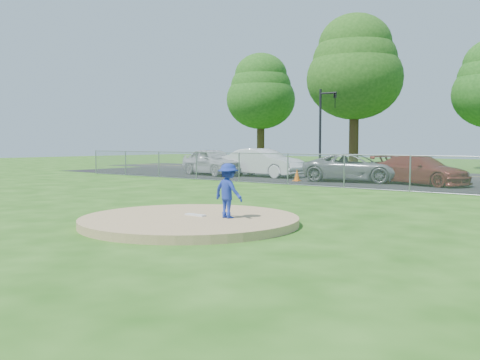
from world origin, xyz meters
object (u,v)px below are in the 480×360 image
object	(u,v)px
tree_left	(355,67)
parked_car_silver	(213,161)
parked_car_darkred	(421,170)
traffic_signal_left	(323,123)
pitcher	(228,191)
traffic_cone	(297,175)
parked_car_gray	(355,168)
tree_far_left	(261,91)
parked_car_white	(263,163)

from	to	relation	value
tree_left	parked_car_silver	xyz separation A→B (m)	(-1.99, -15.37, -7.39)
tree_left	parked_car_darkred	distance (m)	20.14
traffic_signal_left	pitcher	size ratio (longest dim) A/B	4.21
traffic_signal_left	traffic_cone	size ratio (longest dim) A/B	8.65
traffic_cone	parked_car_silver	size ratio (longest dim) A/B	0.13
tree_left	traffic_cone	distance (m)	19.12
parked_car_gray	parked_car_darkred	size ratio (longest dim) A/B	1.08
tree_far_left	parked_car_white	distance (m)	21.77
parked_car_silver	pitcher	bearing A→B (deg)	-122.43
tree_left	parked_car_white	size ratio (longest dim) A/B	2.47
pitcher	traffic_cone	xyz separation A→B (m)	(-6.85, 13.92, -0.53)
pitcher	parked_car_white	distance (m)	18.97
pitcher	parked_car_silver	bearing A→B (deg)	-41.59
traffic_cone	parked_car_white	world-z (taller)	parked_car_white
pitcher	parked_car_gray	world-z (taller)	pitcher
parked_car_gray	parked_car_darkred	world-z (taller)	parked_car_gray
parked_car_silver	parked_car_white	world-z (taller)	parked_car_silver
tree_left	traffic_signal_left	distance (m)	10.48
parked_car_gray	parked_car_darkred	xyz separation A→B (m)	(3.40, 0.09, -0.02)
parked_car_darkred	parked_car_silver	bearing A→B (deg)	106.18
tree_far_left	traffic_cone	distance (m)	25.51
traffic_signal_left	parked_car_silver	size ratio (longest dim) A/B	1.13
traffic_signal_left	pitcher	xyz separation A→B (m)	(9.65, -21.58, -2.50)
parked_car_gray	parked_car_silver	bearing A→B (deg)	78.88
traffic_signal_left	parked_car_gray	distance (m)	8.60
traffic_cone	traffic_signal_left	bearing A→B (deg)	110.13
tree_left	pitcher	xyz separation A→B (m)	(11.89, -30.58, -7.38)
pitcher	parked_car_silver	xyz separation A→B (m)	(-13.88, 15.21, -0.01)
traffic_signal_left	traffic_cone	distance (m)	8.70
tree_left	parked_car_gray	xyz separation A→B (m)	(7.64, -15.16, -7.51)
parked_car_gray	traffic_cone	bearing A→B (deg)	107.72
traffic_signal_left	parked_car_gray	world-z (taller)	traffic_signal_left
parked_car_darkred	parked_car_gray	bearing A→B (deg)	106.33
tree_far_left	parked_car_white	size ratio (longest dim) A/B	2.12
tree_far_left	tree_left	xyz separation A→B (m)	(11.00, -2.00, 1.18)
tree_far_left	tree_left	distance (m)	11.24
pitcher	traffic_cone	world-z (taller)	pitcher
parked_car_silver	parked_car_gray	world-z (taller)	parked_car_silver
parked_car_silver	parked_car_darkred	bearing A→B (deg)	-73.52
traffic_cone	parked_car_gray	world-z (taller)	parked_car_gray
parked_car_white	traffic_signal_left	bearing A→B (deg)	-6.67
parked_car_white	parked_car_gray	size ratio (longest dim) A/B	0.97
traffic_signal_left	parked_car_gray	size ratio (longest dim) A/B	1.07
parked_car_white	parked_car_gray	bearing A→B (deg)	-92.60
parked_car_gray	traffic_signal_left	bearing A→B (deg)	28.88
tree_far_left	parked_car_darkred	xyz separation A→B (m)	(22.03, -17.08, -6.35)
parked_car_darkred	tree_far_left	bearing A→B (deg)	67.12
tree_far_left	parked_car_darkred	world-z (taller)	tree_far_left
pitcher	parked_car_darkred	world-z (taller)	pitcher
traffic_cone	parked_car_white	xyz separation A→B (m)	(-3.60, 1.91, 0.51)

